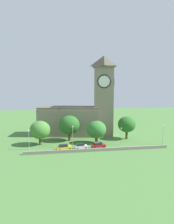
{
  "coord_description": "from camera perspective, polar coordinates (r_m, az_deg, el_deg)",
  "views": [
    {
      "loc": [
        -14.86,
        -71.49,
        20.7
      ],
      "look_at": [
        -1.57,
        7.69,
        10.76
      ],
      "focal_mm": 36.96,
      "sensor_mm": 36.0,
      "label": 1
    }
  ],
  "objects": [
    {
      "name": "ground_plane",
      "position": [
        90.16,
        0.21,
        -6.22
      ],
      "size": [
        200.0,
        200.0,
        0.0
      ],
      "primitive_type": "plane",
      "color": "#477538"
    },
    {
      "name": "church",
      "position": [
        92.54,
        -1.16,
        0.24
      ],
      "size": [
        31.5,
        15.26,
        31.5
      ],
      "color": "gray",
      "rests_on": "ground"
    },
    {
      "name": "quay_barrier",
      "position": [
        71.94,
        2.82,
        -9.28
      ],
      "size": [
        45.04,
        0.7,
        0.94
      ],
      "primitive_type": "cube",
      "color": "gray",
      "rests_on": "ground"
    },
    {
      "name": "car_yellow",
      "position": [
        73.48,
        -5.74,
        -8.65
      ],
      "size": [
        4.87,
        2.8,
        1.67
      ],
      "color": "gold",
      "rests_on": "ground"
    },
    {
      "name": "car_white",
      "position": [
        74.05,
        -1.52,
        -8.45
      ],
      "size": [
        4.23,
        2.53,
        1.79
      ],
      "color": "silver",
      "rests_on": "ground"
    },
    {
      "name": "car_red",
      "position": [
        75.07,
        2.81,
        -8.2
      ],
      "size": [
        4.68,
        2.51,
        1.89
      ],
      "color": "red",
      "rests_on": "ground"
    },
    {
      "name": "streetlamp_west_end",
      "position": [
        74.76,
        -14.21,
        -5.81
      ],
      "size": [
        0.44,
        0.44,
        6.41
      ],
      "color": "#9EA0A5",
      "rests_on": "ground"
    },
    {
      "name": "streetlamp_west_mid",
      "position": [
        74.75,
        -3.56,
        -5.24
      ],
      "size": [
        0.44,
        0.44,
        7.21
      ],
      "color": "#9EA0A5",
      "rests_on": "ground"
    },
    {
      "name": "streetlamp_central",
      "position": [
        78.54,
        8.46,
        -5.22
      ],
      "size": [
        0.44,
        0.44,
        6.01
      ],
      "color": "#9EA0A5",
      "rests_on": "ground"
    },
    {
      "name": "streetlamp_east_mid",
      "position": [
        82.89,
        18.3,
        -4.5
      ],
      "size": [
        0.44,
        0.44,
        6.88
      ],
      "color": "#9EA0A5",
      "rests_on": "ground"
    },
    {
      "name": "tree_churchyard",
      "position": [
        79.54,
        -11.55,
        -4.38
      ],
      "size": [
        6.85,
        6.85,
        8.24
      ],
      "color": "brown",
      "rests_on": "ground"
    },
    {
      "name": "tree_riverside_west",
      "position": [
        87.5,
        9.81,
        -3.04
      ],
      "size": [
        6.62,
        6.62,
        8.54
      ],
      "color": "brown",
      "rests_on": "ground"
    },
    {
      "name": "tree_by_tower",
      "position": [
        83.69,
        -4.39,
        -3.17
      ],
      "size": [
        7.4,
        7.4,
        9.25
      ],
      "color": "brown",
      "rests_on": "ground"
    },
    {
      "name": "tree_riverside_east",
      "position": [
        80.19,
        2.36,
        -4.35
      ],
      "size": [
        6.72,
        6.72,
        7.9
      ],
      "color": "brown",
      "rests_on": "ground"
    }
  ]
}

